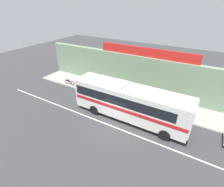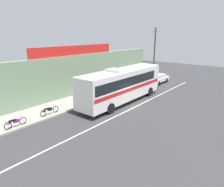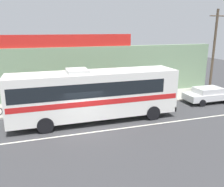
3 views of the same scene
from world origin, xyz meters
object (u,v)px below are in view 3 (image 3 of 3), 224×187
object	(u,v)px
pedestrian_near_shop	(49,94)
intercity_bus	(94,93)
utility_pole	(213,53)
parked_car	(208,94)
pedestrian_far_left	(132,87)

from	to	relation	value
pedestrian_near_shop	intercity_bus	bearing A→B (deg)	-54.57
utility_pole	pedestrian_near_shop	bearing A→B (deg)	174.72
parked_car	utility_pole	size ratio (longest dim) A/B	0.55
intercity_bus	pedestrian_near_shop	size ratio (longest dim) A/B	6.77
intercity_bus	pedestrian_far_left	distance (m)	6.44
parked_car	pedestrian_far_left	distance (m)	6.79
parked_car	pedestrian_far_left	xyz separation A→B (m)	(-6.00, 3.16, 0.38)
parked_car	pedestrian_near_shop	distance (m)	13.87
parked_car	intercity_bus	bearing A→B (deg)	-174.11
intercity_bus	pedestrian_near_shop	bearing A→B (deg)	125.43
parked_car	pedestrian_near_shop	size ratio (longest dim) A/B	2.53
intercity_bus	pedestrian_near_shop	distance (m)	4.97
utility_pole	intercity_bus	bearing A→B (deg)	-167.82
parked_car	pedestrian_near_shop	xyz separation A→B (m)	(-13.56, 2.87, 0.42)
intercity_bus	utility_pole	bearing A→B (deg)	12.18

